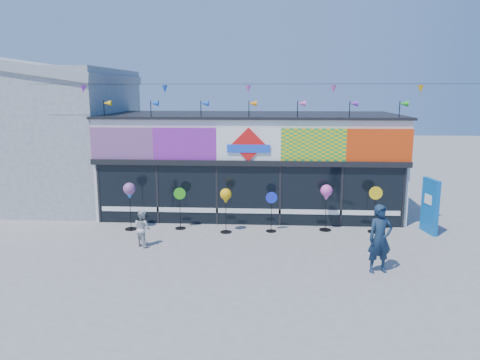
# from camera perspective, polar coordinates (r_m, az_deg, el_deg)

# --- Properties ---
(ground) EXTENTS (80.00, 80.00, 0.00)m
(ground) POSITION_cam_1_polar(r_m,az_deg,el_deg) (14.82, 0.42, -9.18)
(ground) COLOR slate
(ground) RESTS_ON ground
(kite_shop) EXTENTS (16.00, 5.70, 5.31)m
(kite_shop) POSITION_cam_1_polar(r_m,az_deg,el_deg) (20.08, 1.35, 2.21)
(kite_shop) COLOR white
(kite_shop) RESTS_ON ground
(neighbour_building) EXTENTS (8.18, 7.20, 6.87)m
(neighbour_building) POSITION_cam_1_polar(r_m,az_deg,el_deg) (23.57, -23.73, 5.42)
(neighbour_building) COLOR #ABAEB1
(neighbour_building) RESTS_ON ground
(blue_sign) EXTENTS (0.34, 1.00, 1.98)m
(blue_sign) POSITION_cam_1_polar(r_m,az_deg,el_deg) (18.12, 22.15, -2.95)
(blue_sign) COLOR #0B5BAC
(blue_sign) RESTS_ON ground
(spinner_0) EXTENTS (0.45, 0.45, 1.77)m
(spinner_0) POSITION_cam_1_polar(r_m,az_deg,el_deg) (17.57, -13.33, -1.46)
(spinner_0) COLOR black
(spinner_0) RESTS_ON ground
(spinner_1) EXTENTS (0.44, 0.40, 1.56)m
(spinner_1) POSITION_cam_1_polar(r_m,az_deg,el_deg) (17.46, -7.33, -3.31)
(spinner_1) COLOR black
(spinner_1) RESTS_ON ground
(spinner_2) EXTENTS (0.41, 0.41, 1.63)m
(spinner_2) POSITION_cam_1_polar(r_m,az_deg,el_deg) (16.76, -1.75, -2.13)
(spinner_2) COLOR black
(spinner_2) RESTS_ON ground
(spinner_3) EXTENTS (0.42, 0.38, 1.48)m
(spinner_3) POSITION_cam_1_polar(r_m,az_deg,el_deg) (17.03, 3.84, -3.76)
(spinner_3) COLOR black
(spinner_3) RESTS_ON ground
(spinner_4) EXTENTS (0.44, 0.44, 1.72)m
(spinner_4) POSITION_cam_1_polar(r_m,az_deg,el_deg) (17.28, 10.48, -1.68)
(spinner_4) COLOR black
(spinner_4) RESTS_ON ground
(spinner_5) EXTENTS (0.48, 0.43, 1.70)m
(spinner_5) POSITION_cam_1_polar(r_m,az_deg,el_deg) (17.57, 16.12, -3.33)
(spinner_5) COLOR black
(spinner_5) RESTS_ON ground
(adult_man) EXTENTS (0.81, 0.63, 1.96)m
(adult_man) POSITION_cam_1_polar(r_m,az_deg,el_deg) (13.81, 16.70, -6.88)
(adult_man) COLOR #13263E
(adult_man) RESTS_ON ground
(child) EXTENTS (0.68, 0.63, 1.23)m
(child) POSITION_cam_1_polar(r_m,az_deg,el_deg) (15.81, -11.82, -5.77)
(child) COLOR silver
(child) RESTS_ON ground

